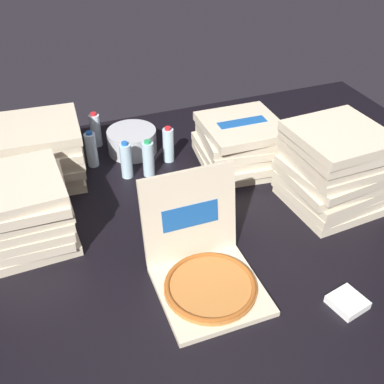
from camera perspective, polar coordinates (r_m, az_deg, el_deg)
The scene contains 13 objects.
ground_plane at distance 2.23m, azimuth 2.02°, elevation -4.29°, with size 3.20×2.40×0.02m, color black.
open_pizza_box at distance 1.91m, azimuth 1.54°, elevation -9.19°, with size 0.40×0.48×0.43m.
pizza_stack_right_far at distance 2.57m, azimuth -17.84°, elevation 4.63°, with size 0.47×0.46×0.32m.
pizza_stack_right_mid at distance 2.34m, azimuth 16.86°, elevation 2.79°, with size 0.46×0.46×0.41m.
pizza_stack_right_near at distance 2.18m, azimuth -20.10°, elevation -2.25°, with size 0.44×0.43×0.32m.
pizza_stack_left_near at distance 2.57m, azimuth 5.76°, elevation 5.78°, with size 0.47×0.47×0.28m.
ice_bucket at distance 2.75m, azimuth -7.30°, elevation 6.16°, with size 0.28×0.28×0.14m, color #B7BABF.
water_bottle_0 at distance 2.52m, azimuth -8.00°, elevation 3.83°, with size 0.06×0.06×0.21m.
water_bottle_1 at distance 2.52m, azimuth -5.33°, elevation 4.05°, with size 0.06×0.06×0.21m.
water_bottle_2 at distance 2.63m, azimuth -2.89°, elevation 5.75°, with size 0.06×0.06×0.21m.
water_bottle_3 at distance 2.64m, azimuth -12.14°, elevation 5.07°, with size 0.06×0.06×0.21m.
water_bottle_4 at distance 2.83m, azimuth -11.64°, elevation 7.40°, with size 0.06×0.06×0.21m.
napkin_pile at distance 1.97m, azimuth 18.39°, elevation -12.61°, with size 0.13×0.13×0.03m, color white.
Camera 1 is at (-0.67, -1.55, 1.44)m, focal length 43.83 mm.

